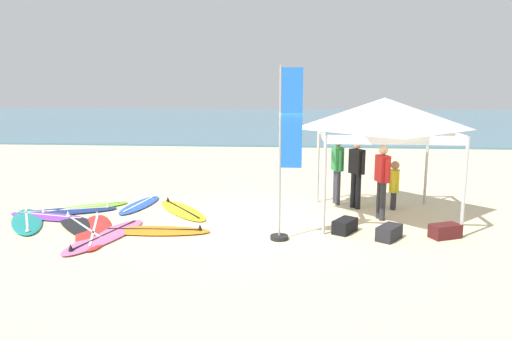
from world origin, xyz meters
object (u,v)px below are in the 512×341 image
(surfboard_yellow, at_px, (182,210))
(surfboard_black, at_px, (83,227))
(surfboard_blue, at_px, (140,205))
(person_green, at_px, (337,166))
(surfboard_pink, at_px, (105,236))
(surfboard_navy, at_px, (67,211))
(person_black, at_px, (356,169))
(surfboard_orange, at_px, (155,231))
(person_yellow, at_px, (394,183))
(surfboard_lime, at_px, (83,208))
(gear_bag_near_tent, at_px, (345,226))
(surfboard_red, at_px, (94,231))
(canopy_tent, at_px, (384,114))
(gear_bag_on_sand, at_px, (445,231))
(gear_bag_by_pole, at_px, (389,233))
(surfboard_purple, at_px, (48,216))
(banner_flag, at_px, (286,161))
(surfboard_teal, at_px, (27,221))
(person_red, at_px, (382,177))

(surfboard_yellow, xyz_separation_m, surfboard_black, (-1.79, -1.53, -0.00))
(surfboard_blue, bearing_deg, person_green, 7.44)
(surfboard_pink, bearing_deg, surfboard_yellow, 62.93)
(surfboard_navy, xyz_separation_m, person_black, (6.98, 0.99, 0.95))
(surfboard_yellow, height_order, surfboard_black, same)
(surfboard_orange, bearing_deg, person_yellow, 23.76)
(surfboard_lime, relative_size, gear_bag_near_tent, 3.51)
(surfboard_pink, bearing_deg, surfboard_red, 139.27)
(canopy_tent, relative_size, gear_bag_on_sand, 4.77)
(gear_bag_by_pole, bearing_deg, surfboard_purple, 172.90)
(canopy_tent, xyz_separation_m, gear_bag_by_pole, (-0.09, -1.60, -2.25))
(surfboard_lime, bearing_deg, person_black, 5.85)
(banner_flag, bearing_deg, surfboard_yellow, 143.01)
(surfboard_orange, xyz_separation_m, gear_bag_by_pole, (4.78, -0.08, 0.10))
(person_green, bearing_deg, surfboard_pink, -146.80)
(surfboard_teal, bearing_deg, surfboard_purple, 56.13)
(surfboard_purple, xyz_separation_m, person_red, (7.64, 0.51, 0.95))
(surfboard_purple, distance_m, person_black, 7.40)
(person_green, bearing_deg, person_yellow, -16.33)
(surfboard_purple, height_order, surfboard_pink, same)
(surfboard_teal, relative_size, person_green, 1.35)
(surfboard_yellow, height_order, surfboard_blue, same)
(person_red, distance_m, banner_flag, 2.75)
(person_black, height_order, person_green, same)
(surfboard_purple, relative_size, gear_bag_on_sand, 3.62)
(canopy_tent, bearing_deg, surfboard_navy, -178.69)
(person_yellow, bearing_deg, surfboard_orange, -156.24)
(surfboard_navy, bearing_deg, surfboard_purple, -113.18)
(surfboard_purple, height_order, person_black, person_black)
(gear_bag_by_pole, bearing_deg, gear_bag_near_tent, 154.49)
(person_black, height_order, gear_bag_near_tent, person_black)
(surfboard_black, bearing_deg, surfboard_purple, 147.79)
(surfboard_yellow, distance_m, surfboard_pink, 2.36)
(surfboard_blue, relative_size, surfboard_red, 0.76)
(surfboard_navy, xyz_separation_m, banner_flag, (5.29, -1.60, 1.54))
(surfboard_purple, bearing_deg, banner_flag, -11.43)
(banner_flag, distance_m, gear_bag_near_tent, 1.97)
(person_black, bearing_deg, surfboard_orange, -152.02)
(surfboard_blue, bearing_deg, surfboard_black, -106.97)
(person_green, distance_m, person_yellow, 1.46)
(surfboard_pink, relative_size, person_yellow, 2.10)
(surfboard_purple, xyz_separation_m, gear_bag_by_pole, (7.56, -0.94, 0.10))
(surfboard_orange, bearing_deg, surfboard_pink, -153.93)
(person_black, relative_size, person_yellow, 1.43)
(surfboard_navy, height_order, person_black, person_black)
(surfboard_pink, distance_m, person_yellow, 6.85)
(surfboard_navy, relative_size, person_green, 1.41)
(person_black, bearing_deg, surfboard_yellow, -170.86)
(person_red, bearing_deg, surfboard_blue, 172.96)
(person_red, bearing_deg, surfboard_orange, -164.21)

